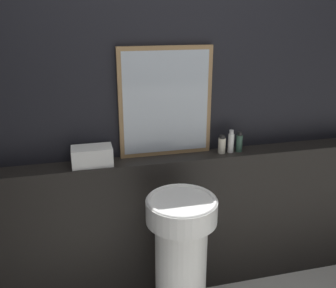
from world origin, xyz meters
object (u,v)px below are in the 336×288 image
object	(u,v)px
pedestal_sink	(181,261)
lotion_bottle	(239,142)
shampoo_bottle	(222,145)
conditioner_bottle	(231,142)
towel_stack	(92,156)
mirror	(166,102)

from	to	relation	value
pedestal_sink	lotion_bottle	world-z (taller)	lotion_bottle
shampoo_bottle	conditioner_bottle	xyz separation A→B (m)	(0.06, -0.00, 0.01)
pedestal_sink	towel_stack	world-z (taller)	towel_stack
shampoo_bottle	conditioner_bottle	world-z (taller)	conditioner_bottle
pedestal_sink	towel_stack	bearing A→B (deg)	138.47
towel_stack	lotion_bottle	world-z (taller)	lotion_bottle
lotion_bottle	conditioner_bottle	bearing A→B (deg)	180.00
towel_stack	shampoo_bottle	distance (m)	0.81
mirror	conditioner_bottle	size ratio (longest dim) A/B	4.52
shampoo_bottle	mirror	bearing A→B (deg)	169.38
conditioner_bottle	lotion_bottle	size ratio (longest dim) A/B	1.12
mirror	conditioner_bottle	world-z (taller)	mirror
mirror	shampoo_bottle	xyz separation A→B (m)	(0.35, -0.07, -0.28)
towel_stack	lotion_bottle	size ratio (longest dim) A/B	1.79
conditioner_bottle	shampoo_bottle	bearing A→B (deg)	180.00
pedestal_sink	shampoo_bottle	distance (m)	0.76
shampoo_bottle	lotion_bottle	bearing A→B (deg)	-0.00
conditioner_bottle	lotion_bottle	bearing A→B (deg)	0.00
lotion_bottle	pedestal_sink	bearing A→B (deg)	-141.85
mirror	conditioner_bottle	distance (m)	0.50
pedestal_sink	shampoo_bottle	bearing A→B (deg)	45.99
shampoo_bottle	lotion_bottle	size ratio (longest dim) A/B	0.91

